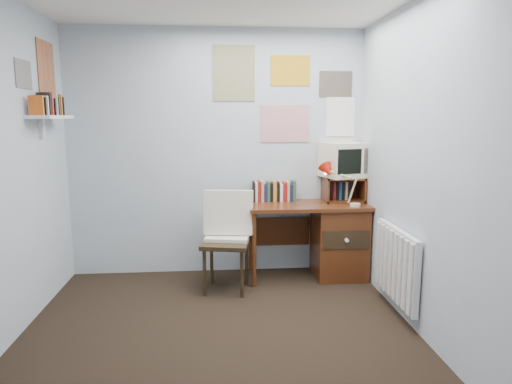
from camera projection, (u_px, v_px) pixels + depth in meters
ground at (220, 354)px, 3.16m from camera, size 3.50×3.50×0.00m
back_wall at (217, 153)px, 4.67m from camera, size 3.00×0.02×2.50m
right_wall at (440, 173)px, 3.08m from camera, size 0.02×3.50×2.50m
desk at (333, 237)px, 4.65m from camera, size 1.20×0.55×0.76m
desk_chair at (226, 244)px, 4.25m from camera, size 0.54×0.52×0.91m
desk_lamp at (356, 188)px, 4.41m from camera, size 0.26×0.23×0.37m
tv_riser at (343, 189)px, 4.69m from camera, size 0.40×0.30×0.25m
crt_tv at (344, 158)px, 4.65m from camera, size 0.49×0.47×0.38m
book_row at (282, 190)px, 4.70m from camera, size 0.60×0.14×0.22m
radiator at (396, 264)px, 3.75m from camera, size 0.09×0.80×0.60m
wall_shelf at (51, 117)px, 3.86m from camera, size 0.20×0.62×0.24m
posters_back at (285, 94)px, 4.63m from camera, size 1.20×0.01×0.90m
posters_left at (36, 71)px, 3.78m from camera, size 0.01×0.70×0.60m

